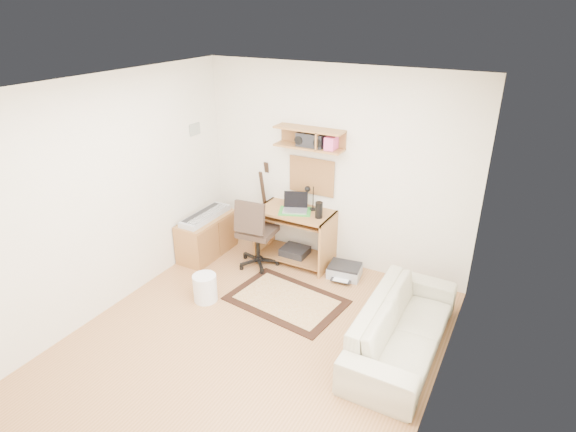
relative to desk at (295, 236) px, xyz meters
The scene contains 22 objects.
floor 1.81m from the desk, 76.69° to the right, with size 3.60×4.00×0.01m, color #B77E4C.
ceiling 2.85m from the desk, 76.69° to the right, with size 3.60×4.00×0.01m, color white.
back_wall 1.05m from the desk, 34.46° to the left, with size 3.60×0.01×2.60m, color white.
left_wall 2.40m from the desk, 129.00° to the right, with size 0.01×4.00×2.60m, color white.
right_wall 2.95m from the desk, 37.94° to the right, with size 0.01×4.00×2.60m, color white.
wall_shelf 1.34m from the desk, 54.25° to the left, with size 0.90×0.25×0.26m, color #A9723B.
cork_board 0.84m from the desk, 67.05° to the left, with size 0.64×0.03×0.49m, color tan.
wall_photo 1.94m from the desk, behind, with size 0.02×0.20×0.15m, color #4C8CBF.
desk is the anchor object (origin of this frame).
laptop 0.50m from the desk, 67.95° to the right, with size 0.31×0.31×0.24m, color silver, non-canonical shape.
speaker 0.60m from the desk, ahead, with size 0.10×0.10×0.21m, color black.
desk_lamp 0.59m from the desk, 36.42° to the left, with size 0.11×0.11×0.34m, color black, non-canonical shape.
pencil_cup 0.53m from the desk, 18.07° to the left, with size 0.07×0.07×0.10m, color #34599D.
boombox 1.32m from the desk, 47.25° to the left, with size 0.35×0.16×0.18m, color black.
rug 1.03m from the desk, 68.42° to the right, with size 1.31×0.88×0.02m, color beige.
task_chair 0.52m from the desk, 139.93° to the right, with size 0.51×0.51×1.00m, color #32261D, non-canonical shape.
cabinet 1.24m from the desk, 160.95° to the right, with size 0.40×0.90×0.55m, color #A9723B.
music_keyboard 1.26m from the desk, 160.95° to the right, with size 0.26×0.82×0.07m, color #B2B5BA.
guitar 0.66m from the desk, 167.08° to the left, with size 0.34×0.21×1.26m, color #B77038, non-canonical shape.
waste_basket 1.44m from the desk, 110.50° to the right, with size 0.28×0.28×0.33m, color white.
printer 0.81m from the desk, ahead, with size 0.41×0.32×0.16m, color #A5A8AA.
sofa 2.09m from the desk, 31.18° to the right, with size 1.85×0.54×0.72m, color #C0B898.
Camera 1 is at (2.20, -3.29, 3.24)m, focal length 29.46 mm.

